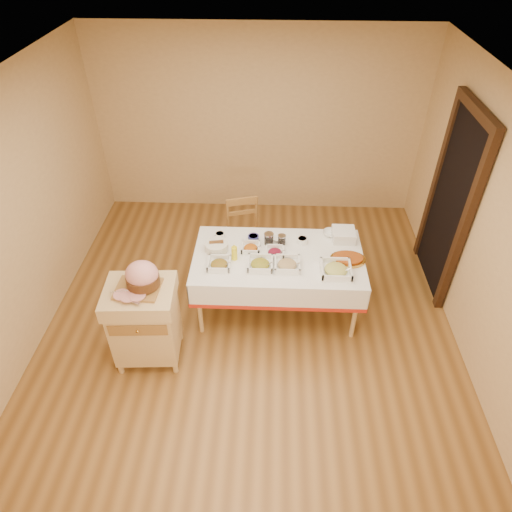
{
  "coord_description": "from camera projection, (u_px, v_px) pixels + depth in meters",
  "views": [
    {
      "loc": [
        0.22,
        -3.5,
        3.81
      ],
      "look_at": [
        0.07,
        0.2,
        0.83
      ],
      "focal_mm": 32.0,
      "sensor_mm": 36.0,
      "label": 1
    }
  ],
  "objects": [
    {
      "name": "plate_stack",
      "position": [
        343.0,
        235.0,
        5.06
      ],
      "size": [
        0.25,
        0.25,
        0.12
      ],
      "color": "white",
      "rests_on": "dining_table"
    },
    {
      "name": "small_bowl_right",
      "position": [
        302.0,
        240.0,
        5.03
      ],
      "size": [
        0.12,
        0.12,
        0.06
      ],
      "color": "white",
      "rests_on": "dining_table"
    },
    {
      "name": "serving_dish_b",
      "position": [
        260.0,
        264.0,
        4.71
      ],
      "size": [
        0.26,
        0.26,
        0.11
      ],
      "color": "white",
      "rests_on": "dining_table"
    },
    {
      "name": "mustard_bottle",
      "position": [
        234.0,
        253.0,
        4.77
      ],
      "size": [
        0.06,
        0.06,
        0.19
      ],
      "color": "yellow",
      "rests_on": "dining_table"
    },
    {
      "name": "serving_dish_e",
      "position": [
        251.0,
        248.0,
        4.93
      ],
      "size": [
        0.21,
        0.2,
        0.1
      ],
      "color": "white",
      "rests_on": "dining_table"
    },
    {
      "name": "serving_dish_c",
      "position": [
        287.0,
        264.0,
        4.7
      ],
      "size": [
        0.26,
        0.26,
        0.11
      ],
      "color": "white",
      "rests_on": "dining_table"
    },
    {
      "name": "bread_basket",
      "position": [
        217.0,
        246.0,
        4.92
      ],
      "size": [
        0.25,
        0.25,
        0.11
      ],
      "color": "white",
      "rests_on": "dining_table"
    },
    {
      "name": "serving_dish_a",
      "position": [
        219.0,
        264.0,
        4.71
      ],
      "size": [
        0.24,
        0.24,
        0.1
      ],
      "color": "white",
      "rests_on": "dining_table"
    },
    {
      "name": "preserve_jar_right",
      "position": [
        282.0,
        240.0,
        5.0
      ],
      "size": [
        0.09,
        0.09,
        0.12
      ],
      "color": "silver",
      "rests_on": "dining_table"
    },
    {
      "name": "ham_on_board",
      "position": [
        142.0,
        278.0,
        4.16
      ],
      "size": [
        0.43,
        0.41,
        0.28
      ],
      "color": "olive",
      "rests_on": "butcher_cart"
    },
    {
      "name": "bowl_white_imported",
      "position": [
        279.0,
        239.0,
        5.08
      ],
      "size": [
        0.17,
        0.17,
        0.03
      ],
      "primitive_type": "imported",
      "rotation": [
        0.0,
        0.0,
        0.26
      ],
      "color": "white",
      "rests_on": "dining_table"
    },
    {
      "name": "bowl_small_imported",
      "position": [
        330.0,
        233.0,
        5.15
      ],
      "size": [
        0.17,
        0.17,
        0.05
      ],
      "primitive_type": "imported",
      "rotation": [
        0.0,
        0.0,
        -0.02
      ],
      "color": "white",
      "rests_on": "dining_table"
    },
    {
      "name": "butcher_cart",
      "position": [
        145.0,
        320.0,
        4.46
      ],
      "size": [
        0.69,
        0.58,
        0.93
      ],
      "color": "#DAB678",
      "rests_on": "ground"
    },
    {
      "name": "small_bowl_left",
      "position": [
        220.0,
        235.0,
        5.12
      ],
      "size": [
        0.11,
        0.11,
        0.05
      ],
      "color": "white",
      "rests_on": "dining_table"
    },
    {
      "name": "brass_platter",
      "position": [
        348.0,
        259.0,
        4.79
      ],
      "size": [
        0.37,
        0.27,
        0.05
      ],
      "color": "#BF8E36",
      "rests_on": "dining_table"
    },
    {
      "name": "small_bowl_mid",
      "position": [
        253.0,
        237.0,
        5.08
      ],
      "size": [
        0.12,
        0.12,
        0.05
      ],
      "color": "navy",
      "rests_on": "dining_table"
    },
    {
      "name": "dining_table",
      "position": [
        278.0,
        267.0,
        4.97
      ],
      "size": [
        1.82,
        1.02,
        0.76
      ],
      "color": "#DAB678",
      "rests_on": "ground"
    },
    {
      "name": "serving_dish_f",
      "position": [
        275.0,
        252.0,
        4.87
      ],
      "size": [
        0.2,
        0.19,
        0.09
      ],
      "color": "white",
      "rests_on": "dining_table"
    },
    {
      "name": "serving_dish_d",
      "position": [
        336.0,
        270.0,
        4.64
      ],
      "size": [
        0.31,
        0.31,
        0.12
      ],
      "color": "white",
      "rests_on": "dining_table"
    },
    {
      "name": "room_shell",
      "position": [
        248.0,
        230.0,
        4.31
      ],
      "size": [
        5.0,
        5.0,
        5.0
      ],
      "color": "brown",
      "rests_on": "ground"
    },
    {
      "name": "preserve_jar_left",
      "position": [
        269.0,
        239.0,
        5.0
      ],
      "size": [
        0.11,
        0.11,
        0.14
      ],
      "color": "silver",
      "rests_on": "dining_table"
    },
    {
      "name": "dining_chair",
      "position": [
        245.0,
        235.0,
        5.64
      ],
      "size": [
        0.51,
        0.5,
        0.93
      ],
      "color": "olive",
      "rests_on": "ground"
    },
    {
      "name": "doorway",
      "position": [
        451.0,
        202.0,
        5.06
      ],
      "size": [
        0.09,
        1.1,
        2.2
      ],
      "color": "black",
      "rests_on": "ground"
    }
  ]
}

